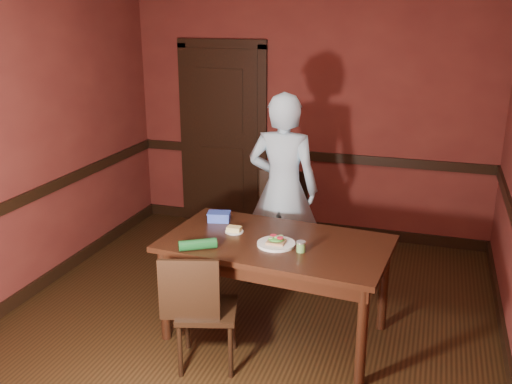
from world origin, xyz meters
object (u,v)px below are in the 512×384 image
Objects in this scene: sauce_jar at (301,246)px; food_tub at (219,217)px; dining_table at (276,288)px; sandwich_plate at (276,243)px; person at (283,189)px; cheese_saucer at (234,230)px; chair_far at (275,227)px; chair_near at (207,308)px.

sauce_jar reaches higher than food_tub.
sandwich_plate is at bearing -69.85° from dining_table.
person reaches higher than dining_table.
chair_far is at bearing 85.61° from cheese_saucer.
sauce_jar is at bearing -72.62° from chair_far.
chair_near is 0.70m from cheese_saucer.
sauce_jar is at bearing -26.80° from dining_table.
chair_near is 1.57m from person.
sauce_jar is at bearing -16.79° from sandwich_plate.
sauce_jar reaches higher than sandwich_plate.
dining_table is 1.69× the size of chair_far.
person reaches higher than cheese_saucer.
person is (-0.21, 0.97, 0.49)m from dining_table.
person is 1.08m from sandwich_plate.
dining_table is 0.64m from chair_near.
chair_near is 4.23× the size of food_tub.
cheese_saucer is (-0.15, -0.90, -0.08)m from person.
cheese_saucer is (-0.01, 0.60, 0.37)m from chair_near.
food_tub is (-0.21, 0.79, 0.39)m from chair_near.
cheese_saucer is at bearing -101.63° from chair_far.
person is 0.79m from food_tub.
chair_near is 6.08× the size of cheese_saucer.
sauce_jar is (0.58, 0.39, 0.39)m from chair_near.
chair_near is at bearing -89.29° from cheese_saucer.
cheese_saucer is 0.70× the size of food_tub.
sandwich_plate is (0.23, -1.05, -0.08)m from person.
chair_far is 0.84m from food_tub.
cheese_saucer is (-0.36, 0.07, 0.41)m from dining_table.
food_tub is at bearing 159.59° from dining_table.
chair_far reaches higher than food_tub.
sandwich_plate is at bearing 101.22° from person.
chair_far is 0.56× the size of person.
chair_near is (-0.36, -0.52, 0.05)m from dining_table.
sandwich_plate is (0.31, -1.07, 0.31)m from chair_far.
sauce_jar is at bearing -40.00° from food_tub.
sandwich_plate is at bearing -43.18° from food_tub.
chair_near is 0.50× the size of person.
chair_far is 0.97m from cheese_saucer.
chair_near is at bearing 83.18° from person.
dining_table is 1.04m from chair_far.
cheese_saucer is at bearing -105.45° from chair_near.
chair_near is at bearing -130.14° from sandwich_plate.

